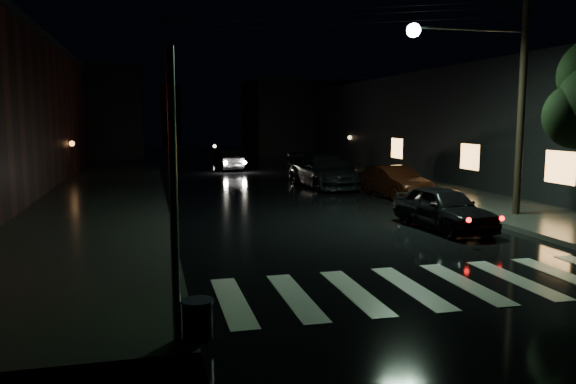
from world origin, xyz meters
TOP-DOWN VIEW (x-y plane):
  - ground at (0.00, 0.00)m, footprint 120.00×120.00m
  - sidewalk_left at (-5.00, 14.00)m, footprint 6.00×44.00m
  - sidewalk_right at (10.00, 14.00)m, footprint 4.00×44.00m
  - building_right at (17.00, 18.00)m, footprint 10.00×40.00m
  - building_far_left at (-10.00, 45.00)m, footprint 14.00×10.00m
  - building_far_right at (14.00, 45.00)m, footprint 14.00×10.00m
  - crosswalk at (3.00, 0.50)m, footprint 9.00×3.00m
  - signal_pole_corner at (-2.14, -1.46)m, footprint 0.68×0.61m
  - utility_pole at (8.83, 7.00)m, footprint 4.92×0.44m
  - parked_car_a at (6.06, 5.79)m, footprint 1.97×4.04m
  - parked_car_b at (7.60, 12.64)m, footprint 1.80×4.23m
  - parked_car_c at (5.80, 17.01)m, footprint 2.74×5.85m
  - parked_car_d at (6.27, 18.98)m, footprint 2.57×5.49m
  - oncoming_car at (2.45, 27.58)m, footprint 1.62×4.03m

SIDE VIEW (x-z plane):
  - ground at x=0.00m, z-range 0.00..0.00m
  - crosswalk at x=3.00m, z-range 0.00..0.01m
  - sidewalk_left at x=-5.00m, z-range 0.00..0.15m
  - sidewalk_right at x=10.00m, z-range 0.00..0.15m
  - oncoming_car at x=2.45m, z-range 0.00..1.30m
  - parked_car_a at x=6.06m, z-range 0.00..1.33m
  - parked_car_b at x=7.60m, z-range 0.00..1.36m
  - parked_car_d at x=6.27m, z-range 0.00..1.52m
  - parked_car_c at x=5.80m, z-range 0.00..1.65m
  - signal_pole_corner at x=-2.14m, z-range -0.56..3.64m
  - building_right at x=17.00m, z-range 0.00..6.00m
  - building_far_right at x=14.00m, z-range 0.00..7.00m
  - building_far_left at x=-10.00m, z-range 0.00..8.00m
  - utility_pole at x=8.83m, z-range 0.60..8.60m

